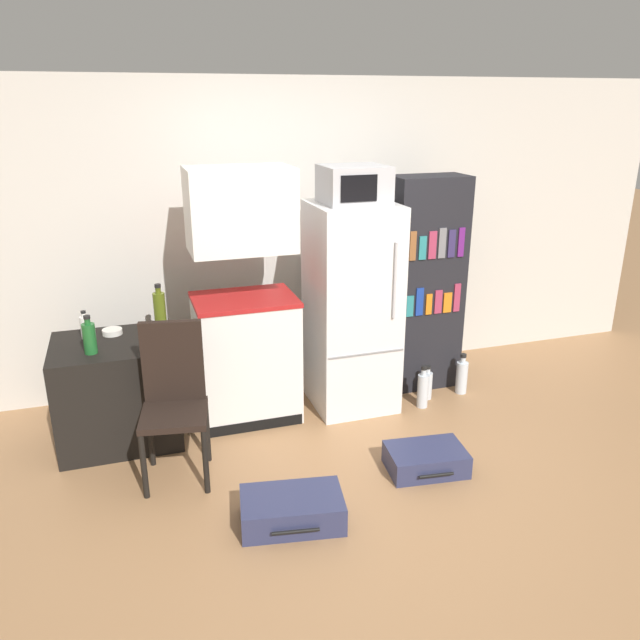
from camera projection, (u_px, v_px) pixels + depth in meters
name	position (u px, v px, depth m)	size (l,w,h in m)	color
ground_plane	(387.00, 499.00, 3.77)	(24.00, 24.00, 0.00)	#A3754C
wall_back	(318.00, 233.00, 5.21)	(6.40, 0.10, 2.46)	beige
side_table	(117.00, 391.00, 4.34)	(0.81, 0.68, 0.73)	black
kitchen_hutch	(245.00, 310.00, 4.51)	(0.74, 0.55, 1.86)	white
refrigerator	(352.00, 308.00, 4.73)	(0.61, 0.65, 1.58)	white
microwave	(354.00, 184.00, 4.42)	(0.45, 0.42, 0.27)	#B7B7BC
bookshelf	(425.00, 285.00, 5.03)	(0.59, 0.34, 1.73)	black
bottle_olive_oil	(160.00, 308.00, 4.51)	(0.09, 0.09, 0.31)	#566619
bottle_milk_white	(85.00, 327.00, 4.27)	(0.06, 0.06, 0.20)	white
bottle_green_tall	(89.00, 337.00, 4.01)	(0.08, 0.08, 0.26)	#1E6028
bowl	(112.00, 332.00, 4.36)	(0.14, 0.14, 0.04)	silver
chair	(174.00, 390.00, 3.88)	(0.46, 0.46, 1.00)	black
suitcase_large_flat	(292.00, 510.00, 3.53)	(0.63, 0.44, 0.17)	navy
suitcase_small_flat	(426.00, 459.00, 4.04)	(0.53, 0.40, 0.15)	navy
water_bottle_front	(462.00, 376.00, 5.09)	(0.09, 0.09, 0.34)	silver
water_bottle_middle	(423.00, 390.00, 4.86)	(0.09, 0.09, 0.35)	silver
water_bottle_back	(427.00, 385.00, 5.00)	(0.08, 0.08, 0.28)	silver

